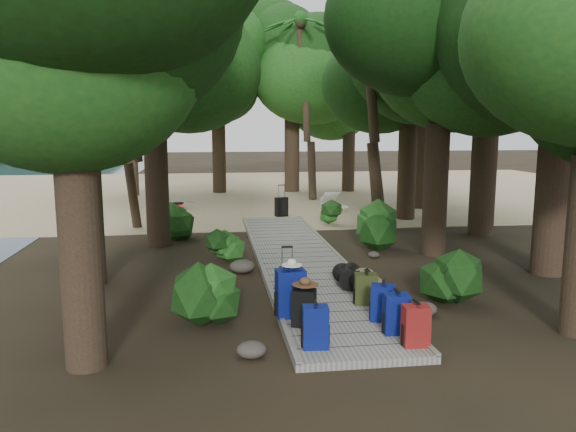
{
  "coord_description": "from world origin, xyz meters",
  "views": [
    {
      "loc": [
        -2.05,
        -11.85,
        3.2
      ],
      "look_at": [
        -0.16,
        1.75,
        1.0
      ],
      "focal_mm": 35.0,
      "sensor_mm": 36.0,
      "label": 1
    }
  ],
  "objects": [
    {
      "name": "rock_left_a",
      "position": [
        -1.53,
        -4.42,
        0.12
      ],
      "size": [
        0.42,
        0.38,
        0.23
      ],
      "primitive_type": null,
      "color": "#4C473F",
      "rests_on": "ground"
    },
    {
      "name": "tree_right_d",
      "position": [
        5.9,
        3.66,
        5.28
      ],
      "size": [
        5.76,
        5.76,
        10.56
      ],
      "primitive_type": null,
      "color": "black",
      "rests_on": "ground"
    },
    {
      "name": "kayak",
      "position": [
        -3.32,
        10.25,
        0.18
      ],
      "size": [
        1.43,
        3.21,
        0.31
      ],
      "primitive_type": "ellipsoid",
      "rotation": [
        0.0,
        0.0,
        0.25
      ],
      "color": "red",
      "rests_on": "sand_beach"
    },
    {
      "name": "palm_left_a",
      "position": [
        -4.62,
        6.19,
        3.15
      ],
      "size": [
        3.96,
        3.96,
        6.31
      ],
      "primitive_type": null,
      "color": "#113D12",
      "rests_on": "ground"
    },
    {
      "name": "backpack_right_c",
      "position": [
        0.64,
        -3.52,
        0.45
      ],
      "size": [
        0.45,
        0.38,
        0.65
      ],
      "primitive_type": null,
      "rotation": [
        0.0,
        0.0,
        -0.34
      ],
      "color": "#070A6A",
      "rests_on": "boardwalk"
    },
    {
      "name": "tree_left_a",
      "position": [
        -3.75,
        -4.4,
        3.89
      ],
      "size": [
        4.66,
        4.66,
        7.77
      ],
      "primitive_type": null,
      "color": "black",
      "rests_on": "ground"
    },
    {
      "name": "shrub_right_a",
      "position": [
        2.31,
        -2.55,
        0.52
      ],
      "size": [
        1.14,
        1.14,
        1.03
      ],
      "primitive_type": null,
      "color": "#164917",
      "rests_on": "ground"
    },
    {
      "name": "tree_back_a",
      "position": [
        -1.62,
        15.53,
        4.62
      ],
      "size": [
        5.34,
        5.34,
        9.25
      ],
      "primitive_type": null,
      "color": "black",
      "rests_on": "ground"
    },
    {
      "name": "sun_lounger",
      "position": [
        2.62,
        8.99,
        0.33
      ],
      "size": [
        0.96,
        2.02,
        0.63
      ],
      "primitive_type": null,
      "rotation": [
        0.0,
        0.0,
        0.18
      ],
      "color": "silver",
      "rests_on": "sand_beach"
    },
    {
      "name": "backpack_left_a",
      "position": [
        -0.64,
        -4.47,
        0.46
      ],
      "size": [
        0.38,
        0.28,
        0.67
      ],
      "primitive_type": null,
      "rotation": [
        0.0,
        0.0,
        -0.09
      ],
      "color": "#070A6A",
      "rests_on": "boardwalk"
    },
    {
      "name": "shrub_left_a",
      "position": [
        -2.15,
        -2.94,
        0.51
      ],
      "size": [
        1.13,
        1.13,
        1.02
      ],
      "primitive_type": null,
      "color": "#164917",
      "rests_on": "ground"
    },
    {
      "name": "hat_brown",
      "position": [
        -0.63,
        -3.55,
        0.83
      ],
      "size": [
        0.41,
        0.41,
        0.12
      ],
      "primitive_type": null,
      "color": "#51351E",
      "rests_on": "backpack_left_b"
    },
    {
      "name": "palm_right_a",
      "position": [
        3.35,
        5.36,
        4.04
      ],
      "size": [
        4.74,
        4.74,
        8.09
      ],
      "primitive_type": null,
      "color": "#113D12",
      "rests_on": "ground"
    },
    {
      "name": "rock_left_b",
      "position": [
        -2.29,
        -1.66,
        0.11
      ],
      "size": [
        0.39,
        0.35,
        0.21
      ],
      "primitive_type": null,
      "color": "#4C473F",
      "rests_on": "ground"
    },
    {
      "name": "tree_right_f",
      "position": [
        6.16,
        9.21,
        5.33
      ],
      "size": [
        5.97,
        5.97,
        10.66
      ],
      "primitive_type": null,
      "color": "black",
      "rests_on": "ground"
    },
    {
      "name": "tree_left_b",
      "position": [
        -4.52,
        -0.24,
        4.35
      ],
      "size": [
        4.83,
        4.83,
        8.69
      ],
      "primitive_type": null,
      "color": "black",
      "rests_on": "ground"
    },
    {
      "name": "rock_left_c",
      "position": [
        -1.4,
        0.19,
        0.15
      ],
      "size": [
        0.55,
        0.49,
        0.3
      ],
      "primitive_type": null,
      "color": "#4C473F",
      "rests_on": "ground"
    },
    {
      "name": "tree_right_c",
      "position": [
        3.46,
        1.32,
        4.3
      ],
      "size": [
        4.97,
        4.97,
        8.6
      ],
      "primitive_type": null,
      "color": "black",
      "rests_on": "ground"
    },
    {
      "name": "palm_right_b",
      "position": [
        4.79,
        10.41,
        4.63
      ],
      "size": [
        4.79,
        4.79,
        9.25
      ],
      "primitive_type": null,
      "color": "#113D12",
      "rests_on": "ground"
    },
    {
      "name": "rock_right_b",
      "position": [
        2.66,
        -0.86,
        0.12
      ],
      "size": [
        0.44,
        0.4,
        0.24
      ],
      "primitive_type": null,
      "color": "#4C473F",
      "rests_on": "ground"
    },
    {
      "name": "hat_white",
      "position": [
        -0.78,
        -3.16,
        1.04
      ],
      "size": [
        0.33,
        0.33,
        0.11
      ],
      "primitive_type": null,
      "color": "silver",
      "rests_on": "backpack_left_c"
    },
    {
      "name": "tree_back_c",
      "position": [
        4.72,
        15.22,
        4.38
      ],
      "size": [
        4.86,
        4.86,
        8.75
      ],
      "primitive_type": null,
      "color": "black",
      "rests_on": "ground"
    },
    {
      "name": "ground",
      "position": [
        0.0,
        0.0,
        0.0
      ],
      "size": [
        120.0,
        120.0,
        0.0
      ],
      "primitive_type": "plane",
      "color": "#2E2317",
      "rests_on": "ground"
    },
    {
      "name": "backpack_right_a",
      "position": [
        0.78,
        -4.59,
        0.45
      ],
      "size": [
        0.38,
        0.27,
        0.65
      ],
      "primitive_type": null,
      "rotation": [
        0.0,
        0.0,
        -0.04
      ],
      "color": "maroon",
      "rests_on": "boardwalk"
    },
    {
      "name": "backpack_left_b",
      "position": [
        -0.66,
        -3.59,
        0.45
      ],
      "size": [
        0.42,
        0.36,
        0.65
      ],
      "primitive_type": null,
      "rotation": [
        0.0,
        0.0,
        -0.37
      ],
      "color": "black",
      "rests_on": "boardwalk"
    },
    {
      "name": "tree_back_d",
      "position": [
        -5.62,
        14.98,
        3.66
      ],
      "size": [
        4.39,
        4.39,
        7.32
      ],
      "primitive_type": null,
      "color": "black",
      "rests_on": "ground"
    },
    {
      "name": "shrub_right_c",
      "position": [
        1.88,
        5.71,
        0.4
      ],
      "size": [
        0.88,
        0.88,
        0.8
      ],
      "primitive_type": null,
      "color": "#164917",
      "rests_on": "ground"
    },
    {
      "name": "tree_right_b",
      "position": [
        5.23,
        -0.78,
        5.07
      ],
      "size": [
        5.68,
        5.68,
        10.15
      ],
      "primitive_type": null,
      "color": "black",
      "rests_on": "ground"
    },
    {
      "name": "backpack_right_d",
      "position": [
        0.6,
        -2.65,
        0.42
      ],
      "size": [
        0.43,
        0.34,
        0.6
      ],
      "primitive_type": null,
      "rotation": [
        0.0,
        0.0,
        -0.17
      ],
      "color": "#323716",
      "rests_on": "boardwalk"
    },
    {
      "name": "suitcase_on_boardwalk",
      "position": [
        -0.75,
        -2.33,
        0.4
      ],
      "size": [
        0.36,
        0.2,
        0.55
      ],
      "primitive_type": null,
      "rotation": [
        0.0,
        0.0,
        -0.01
      ],
      "color": "black",
      "rests_on": "boardwalk"
    },
    {
      "name": "backpack_left_d",
      "position": [
        -0.66,
        -1.78,
        0.38
      ],
      "size": [
        0.4,
        0.33,
        0.53
      ],
      "primitive_type": null,
      "rotation": [
        0.0,
        0.0,
        -0.25
      ],
      "color": "#070A6A",
      "rests_on": "boardwalk"
    },
    {
      "name": "tree_left_c",
      "position": [
        -3.48,
        3.42,
        4.44
      ],
      "size": [
        5.11,
        5.11,
        8.88
      ],
      "primitive_type": null,
      "color": "black",
      "rests_on": "ground"
    },
    {
      "name": "rock_left_d",
      "position": [
        -1.97,
        2.56,
        0.08
      ],
      "size": [
        0.31,
        0.28,
        0.17
      ],
      "primitive_type": null,
      "color": "#4C473F",
      "rests_on": "ground"
    },
    {
      "name": "rock_right_a",
      "position": [
        1.53,
        -3.05,
        0.12
      ],
      "size": [
        0.42,
        0.38,
        0.23
      ],
      "primitive_type": null,
      "color": "#4C473F",
      "rests_on": "ground"
    },
    {
      "name": "duffel_right_khaki",
      "position": [
        0.79,
        -2.13,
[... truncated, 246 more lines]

